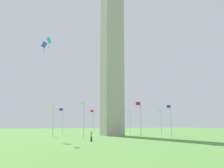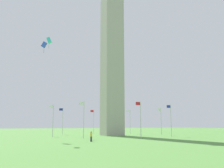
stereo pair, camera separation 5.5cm
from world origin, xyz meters
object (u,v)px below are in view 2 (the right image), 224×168
(flagpole_s, at_px, (161,120))
(flagpole_nw, at_px, (62,120))
(flagpole_ne, at_px, (83,118))
(person_yellow_shirt, at_px, (91,136))
(obelisk_monument, at_px, (112,51))
(flagpole_se, at_px, (171,119))
(kite_cyan_box, at_px, (49,40))
(flagpole_w, at_px, (93,120))
(flagpole_n, at_px, (53,119))
(kite_blue_box, at_px, (44,45))
(flagpole_sw, at_px, (130,120))
(flagpole_e, at_px, (140,118))

(flagpole_s, distance_m, flagpole_nw, 27.32)
(flagpole_ne, bearing_deg, person_yellow_shirt, 82.31)
(obelisk_monument, relative_size, flagpole_s, 6.05)
(flagpole_ne, xyz_separation_m, person_yellow_shirt, (1.19, 8.81, -3.23))
(flagpole_se, distance_m, flagpole_nw, 29.57)
(obelisk_monument, xyz_separation_m, kite_cyan_box, (18.31, 13.84, -4.16))
(obelisk_monument, distance_m, person_yellow_shirt, 31.03)
(flagpole_s, bearing_deg, flagpole_w, -45.00)
(flagpole_n, relative_size, flagpole_s, 1.00)
(flagpole_nw, bearing_deg, person_yellow_shirt, 87.71)
(flagpole_n, relative_size, kite_blue_box, 2.94)
(obelisk_monument, height_order, flagpole_s, obelisk_monument)
(flagpole_s, relative_size, flagpole_nw, 1.00)
(flagpole_sw, xyz_separation_m, kite_cyan_box, (28.70, 24.30, 13.94))
(flagpole_se, distance_m, person_yellow_shirt, 24.01)
(obelisk_monument, relative_size, flagpole_n, 6.05)
(kite_cyan_box, bearing_deg, kite_blue_box, -89.79)
(flagpole_ne, distance_m, flagpole_nw, 20.91)
(flagpole_nw, bearing_deg, kite_blue_box, 65.39)
(flagpole_n, bearing_deg, kite_blue_box, 62.18)
(obelisk_monument, xyz_separation_m, flagpole_se, (-10.39, 10.46, -18.10))
(obelisk_monument, height_order, person_yellow_shirt, obelisk_monument)
(flagpole_n, bearing_deg, flagpole_s, 180.00)
(flagpole_e, bearing_deg, flagpole_sw, -112.50)
(flagpole_e, bearing_deg, flagpole_se, -157.50)
(flagpole_w, distance_m, flagpole_nw, 11.32)
(flagpole_s, xyz_separation_m, flagpole_sw, (4.33, -10.46, 0.00))
(obelisk_monument, distance_m, flagpole_n, 23.41)
(flagpole_sw, bearing_deg, flagpole_e, 67.50)
(flagpole_e, distance_m, kite_blue_box, 25.22)
(obelisk_monument, height_order, kite_cyan_box, obelisk_monument)
(flagpole_nw, bearing_deg, flagpole_s, 157.50)
(flagpole_sw, bearing_deg, flagpole_s, 112.50)
(flagpole_ne, height_order, flagpole_w, same)
(flagpole_nw, relative_size, person_yellow_shirt, 4.47)
(flagpole_n, height_order, flagpole_ne, same)
(flagpole_se, xyz_separation_m, flagpole_sw, (-0.00, -20.91, 0.00))
(flagpole_e, xyz_separation_m, person_yellow_shirt, (11.64, 4.48, -3.23))
(flagpole_e, bearing_deg, flagpole_n, -45.00)
(flagpole_w, distance_m, kite_blue_box, 32.04)
(flagpole_w, bearing_deg, obelisk_monument, 90.25)
(obelisk_monument, xyz_separation_m, flagpole_ne, (10.52, 10.46, -18.10))
(flagpole_e, relative_size, flagpole_w, 1.00)
(flagpole_e, xyz_separation_m, flagpole_nw, (10.46, -25.24, 0.00))
(flagpole_ne, bearing_deg, flagpole_s, -157.50)
(flagpole_ne, xyz_separation_m, flagpole_nw, (-0.00, -20.91, 0.00))
(flagpole_se, bearing_deg, flagpole_n, -22.50)
(flagpole_w, xyz_separation_m, person_yellow_shirt, (11.64, 34.05, -3.23))
(flagpole_s, xyz_separation_m, kite_blue_box, (33.06, 6.60, 15.34))
(kite_blue_box, bearing_deg, kite_cyan_box, 90.21)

